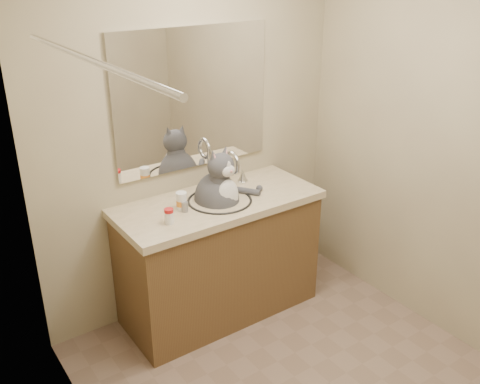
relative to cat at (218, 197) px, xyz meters
name	(u,v)px	position (x,y,z in m)	size (l,w,h in m)	color
room	(326,202)	(0.00, -0.96, 0.33)	(2.22, 2.52, 2.42)	#826A5A
vanity	(219,254)	(0.00, 0.00, -0.43)	(1.34, 0.59, 1.12)	brown
mirror	(193,99)	(0.00, 0.27, 0.58)	(1.10, 0.02, 0.90)	white
shower_curtain	(115,295)	(-1.05, -0.86, 0.16)	(0.02, 1.30, 1.93)	beige
cat	(218,197)	(0.00, 0.00, 0.00)	(0.45, 0.36, 0.57)	#404045
pill_bottle_redcap	(169,216)	(-0.41, -0.11, 0.02)	(0.06, 0.06, 0.09)	white
pill_bottle_orange	(182,201)	(-0.26, 0.01, 0.03)	(0.08, 0.08, 0.11)	white
grey_canister	(185,207)	(-0.26, -0.03, 0.01)	(0.05, 0.05, 0.06)	gray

